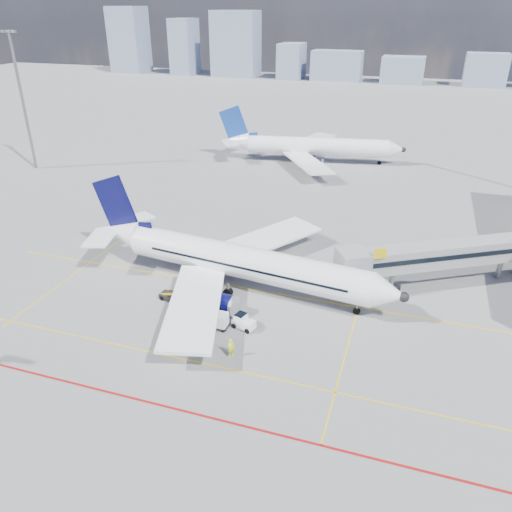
{
  "coord_description": "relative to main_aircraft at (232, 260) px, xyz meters",
  "views": [
    {
      "loc": [
        17.83,
        -38.99,
        29.3
      ],
      "look_at": [
        2.05,
        8.79,
        4.0
      ],
      "focal_mm": 35.0,
      "sensor_mm": 36.0,
      "label": 1
    }
  ],
  "objects": [
    {
      "name": "cargo_dolly",
      "position": [
        1.19,
        -8.67,
        -2.28
      ],
      "size": [
        3.12,
        1.39,
        1.71
      ],
      "rotation": [
        0.0,
        0.0,
        0.0
      ],
      "color": "black",
      "rests_on": "ground"
    },
    {
      "name": "belt_loader",
      "position": [
        -4.58,
        -5.43,
        -2.66
      ],
      "size": [
        5.44,
        2.24,
        2.18
      ],
      "rotation": [
        0.0,
        0.0,
        -0.2
      ],
      "color": "black",
      "rests_on": "ground"
    },
    {
      "name": "main_aircraft",
      "position": [
        0.0,
        0.0,
        0.0
      ],
      "size": [
        38.96,
        33.87,
        11.41
      ],
      "rotation": [
        0.0,
        0.0,
        -0.12
      ],
      "color": "white",
      "rests_on": "ground"
    },
    {
      "name": "apron_markings",
      "position": [
        0.1,
        -12.29,
        -3.22
      ],
      "size": [
        90.0,
        35.12,
        0.01
      ],
      "color": "#E0BF0B",
      "rests_on": "ground"
    },
    {
      "name": "ramp_worker",
      "position": [
        4.59,
        -12.59,
        -2.26
      ],
      "size": [
        0.76,
        0.83,
        1.91
      ],
      "primitive_type": "imported",
      "rotation": [
        0.0,
        0.0,
        1.01
      ],
      "color": "yellow",
      "rests_on": "ground"
    },
    {
      "name": "jet_bridge",
      "position": [
        24.19,
        8.53,
        0.52
      ],
      "size": [
        23.55,
        15.78,
        6.3
      ],
      "color": "#9B9EA4",
      "rests_on": "ground"
    },
    {
      "name": "floodlight_mast_nw",
      "position": [
        -54.32,
        31.61,
        10.37
      ],
      "size": [
        3.2,
        0.61,
        25.45
      ],
      "color": "slate",
      "rests_on": "ground"
    },
    {
      "name": "second_aircraft",
      "position": [
        -3.12,
        53.29,
        0.0
      ],
      "size": [
        38.14,
        33.0,
        11.19
      ],
      "rotation": [
        0.0,
        0.0,
        0.17
      ],
      "color": "white",
      "rests_on": "ground"
    },
    {
      "name": "baggage_tug",
      "position": [
        4.08,
        -7.87,
        -2.48
      ],
      "size": [
        2.5,
        1.9,
        1.56
      ],
      "rotation": [
        0.0,
        0.0,
        -0.28
      ],
      "color": "white",
      "rests_on": "ground"
    },
    {
      "name": "distant_skyline",
      "position": [
        -0.61,
        181.62,
        8.43
      ],
      "size": [
        255.06,
        15.29,
        30.17
      ],
      "color": "#7584A2",
      "rests_on": "ground"
    },
    {
      "name": "ground",
      "position": [
        0.68,
        -8.38,
        -3.22
      ],
      "size": [
        420.0,
        420.0,
        0.0
      ],
      "primitive_type": "plane",
      "color": "gray",
      "rests_on": "ground"
    }
  ]
}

